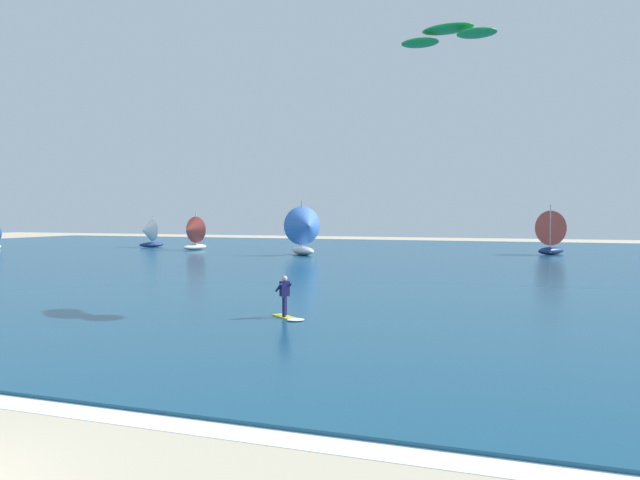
# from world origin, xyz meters

# --- Properties ---
(ocean) EXTENTS (160.00, 90.00, 0.10)m
(ocean) POSITION_xyz_m (0.00, 49.76, 0.05)
(ocean) COLOR navy
(ocean) RESTS_ON ground
(shoreline_foam) EXTENTS (93.96, 2.03, 0.01)m
(shoreline_foam) POSITION_xyz_m (2.95, 4.92, 0.01)
(shoreline_foam) COLOR white
(shoreline_foam) RESTS_ON ground
(kitesurfer) EXTENTS (1.87, 1.68, 1.67)m
(kitesurfer) POSITION_xyz_m (-0.93, 16.86, 0.70)
(kitesurfer) COLOR yellow
(kitesurfer) RESTS_ON ocean
(kite) EXTENTS (4.90, 2.70, 0.71)m
(kite) POSITION_xyz_m (4.18, 23.67, 12.48)
(kite) COLOR #198C3F
(sailboat_mid_left) EXTENTS (3.31, 3.81, 4.31)m
(sailboat_mid_left) POSITION_xyz_m (-30.57, 57.66, 2.08)
(sailboat_mid_left) COLOR silver
(sailboat_mid_left) RESTS_ON ocean
(sailboat_heeled_over) EXTENTS (4.04, 4.52, 5.03)m
(sailboat_heeled_over) POSITION_xyz_m (8.38, 64.10, 2.41)
(sailboat_heeled_over) COLOR navy
(sailboat_heeled_over) RESTS_ON ocean
(sailboat_anchored_offshore) EXTENTS (4.82, 4.90, 5.51)m
(sailboat_anchored_offshore) POSITION_xyz_m (-14.93, 53.53, 2.62)
(sailboat_anchored_offshore) COLOR silver
(sailboat_anchored_offshore) RESTS_ON ocean
(sailboat_trailing) EXTENTS (3.11, 3.50, 3.90)m
(sailboat_trailing) POSITION_xyz_m (-39.06, 61.26, 1.89)
(sailboat_trailing) COLOR navy
(sailboat_trailing) RESTS_ON ocean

